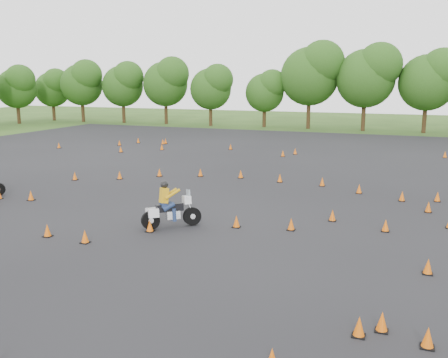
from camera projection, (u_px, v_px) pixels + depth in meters
ground at (188, 228)px, 19.32m from camera, size 140.00×140.00×0.00m
asphalt_pad at (238, 195)px, 24.82m from camera, size 62.00×62.00×0.00m
treeline at (374, 91)px, 48.73m from camera, size 87.17×32.64×10.36m
traffic_cones at (231, 191)px, 24.63m from camera, size 36.66×33.05×0.45m
rider_yellow at (172, 205)px, 19.21m from camera, size 2.25×2.13×1.83m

